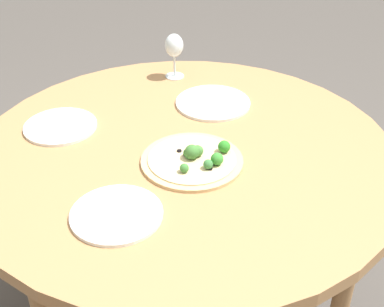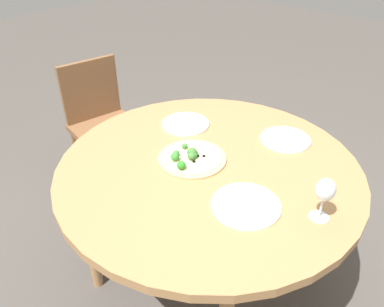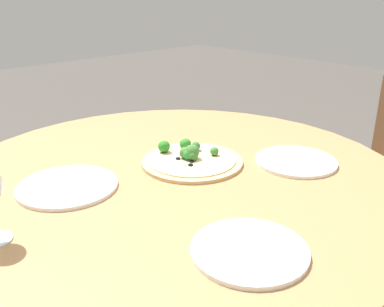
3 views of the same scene
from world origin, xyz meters
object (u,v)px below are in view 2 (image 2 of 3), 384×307
Objects in this scene: plate_near at (285,139)px; plate_side at (246,205)px; wine_glass at (325,191)px; pizza at (191,157)px; chair at (103,122)px; plate_far at (186,124)px.

plate_near is 0.52m from plate_side.
pizza is at bearing 92.24° from wine_glass.
plate_far is at bearing -79.92° from chair.
pizza is 1.26× the size of plate_far.
plate_side is (-0.51, -0.12, 0.00)m from plate_near.
pizza reaches higher than plate_side.
plate_near and plate_side have the same top height.
chair reaches higher than plate_side.
wine_glass is 0.53m from plate_near.
plate_side is at bearing 117.38° from wine_glass.
wine_glass reaches higher than plate_near.
chair is 2.88× the size of pizza.
chair is 1.02m from pizza.
pizza is at bearing 74.58° from plate_side.
plate_far is (-0.19, 0.45, 0.00)m from plate_near.
wine_glass is 0.66× the size of plate_side.
plate_near is at bearing -70.13° from chair.
plate_near and plate_far have the same top height.
wine_glass is 0.28m from plate_side.
plate_far is 0.65m from plate_side.
wine_glass is (0.02, -0.58, 0.11)m from pizza.
plate_side is at bearing -92.71° from chair.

